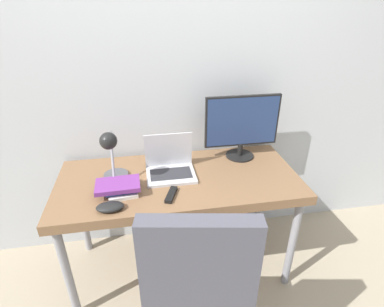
% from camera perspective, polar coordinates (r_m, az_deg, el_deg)
% --- Properties ---
extents(ground_plane, '(12.00, 12.00, 0.00)m').
position_cam_1_polar(ground_plane, '(2.18, -0.74, -26.78)').
color(ground_plane, tan).
extents(wall_back, '(8.00, 0.05, 2.60)m').
position_cam_1_polar(wall_back, '(2.06, -4.40, 14.34)').
color(wall_back, silver).
rests_on(wall_back, ground_plane).
extents(desk, '(1.51, 0.68, 0.76)m').
position_cam_1_polar(desk, '(1.93, -2.49, -6.27)').
color(desk, brown).
rests_on(desk, ground_plane).
extents(laptop, '(0.30, 0.24, 0.25)m').
position_cam_1_polar(laptop, '(1.91, -4.19, -2.45)').
color(laptop, silver).
rests_on(laptop, desk).
extents(monitor, '(0.51, 0.19, 0.44)m').
position_cam_1_polar(monitor, '(2.06, 9.50, 5.44)').
color(monitor, black).
rests_on(monitor, desk).
extents(desk_lamp, '(0.15, 0.26, 0.36)m').
position_cam_1_polar(desk_lamp, '(1.78, -15.18, 0.20)').
color(desk_lamp, '#4C4C51').
rests_on(desk_lamp, desk).
extents(office_chair, '(0.63, 0.63, 1.13)m').
position_cam_1_polar(office_chair, '(1.45, 1.11, -25.82)').
color(office_chair, black).
rests_on(office_chair, ground_plane).
extents(book_stack, '(0.25, 0.20, 0.07)m').
position_cam_1_polar(book_stack, '(1.78, -13.60, -6.22)').
color(book_stack, silver).
rests_on(book_stack, desk).
extents(tv_remote, '(0.09, 0.15, 0.02)m').
position_cam_1_polar(tv_remote, '(1.73, -3.99, -7.82)').
color(tv_remote, black).
rests_on(tv_remote, desk).
extents(game_controller, '(0.15, 0.09, 0.04)m').
position_cam_1_polar(game_controller, '(1.67, -15.34, -9.77)').
color(game_controller, black).
rests_on(game_controller, desk).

